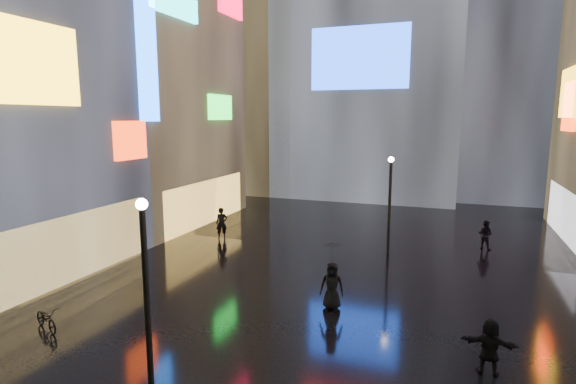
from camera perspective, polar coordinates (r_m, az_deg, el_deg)
The scene contains 12 objects.
ground at distance 22.07m, azimuth 7.29°, elevation -9.68°, with size 140.00×140.00×0.00m, color black.
building_left_far at distance 33.64m, azimuth -18.28°, elevation 15.41°, with size 10.28×12.00×22.00m.
tower_flank_right at distance 47.61m, azimuth 26.86°, elevation 20.32°, with size 12.00×12.00×34.00m, color black.
tower_flank_left at distance 46.62m, azimuth -3.58°, elevation 16.53°, with size 10.00×10.00×26.00m, color black.
lamp_near at distance 12.34m, azimuth -17.59°, elevation -11.13°, with size 0.30×0.30×5.20m.
lamp_far at distance 24.26m, azimuth 12.79°, elevation -0.91°, with size 0.30×0.30×5.20m.
pedestrian_4 at distance 17.40m, azimuth 5.59°, elevation -11.77°, with size 0.89×0.58×1.83m, color black.
pedestrian_5 at distance 14.51m, azimuth 24.23°, elevation -17.49°, with size 1.52×0.48×1.64m, color black.
pedestrian_6 at distance 27.24m, azimuth -8.41°, elevation -3.96°, with size 0.69×0.45×1.89m, color black.
pedestrian_7 at distance 27.22m, azimuth 23.76°, elevation -4.98°, with size 0.78×0.61×1.61m, color black.
umbrella_2 at distance 16.97m, azimuth 5.66°, elevation -7.63°, with size 0.87×0.89×0.80m, color black.
bicycle at distance 17.96m, azimuth -28.35°, elevation -13.95°, with size 0.54×1.55×0.82m, color black.
Camera 1 is at (4.55, -0.37, 7.18)m, focal length 28.00 mm.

